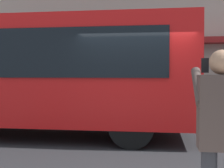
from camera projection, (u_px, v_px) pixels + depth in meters
The scene contains 3 objects.
ground_plane at pixel (138, 144), 7.32m from camera, with size 60.00×60.00×0.00m, color #232326.
red_bus at pixel (21, 72), 8.31m from camera, with size 9.05×2.54×3.08m.
pedestrian_photographer at pixel (221, 130), 2.77m from camera, with size 0.53×0.52×1.70m.
Camera 1 is at (-0.46, 7.28, 1.64)m, focal length 50.31 mm.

